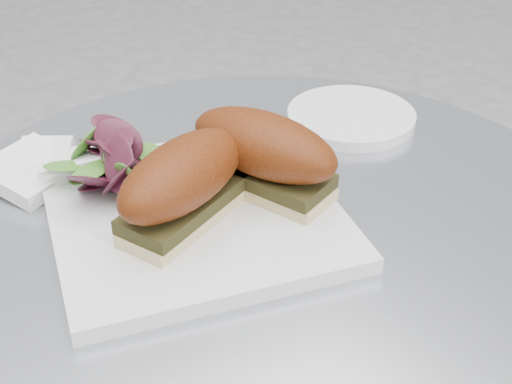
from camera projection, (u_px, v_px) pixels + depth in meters
plate at (194, 214)px, 0.69m from camera, size 0.33×0.33×0.02m
sandwich_left at (183, 182)px, 0.65m from camera, size 0.17×0.13×0.08m
sandwich_right at (263, 152)px, 0.69m from camera, size 0.12×0.18×0.08m
salad at (119, 160)px, 0.71m from camera, size 0.12×0.12×0.05m
napkin at (55, 174)px, 0.75m from camera, size 0.12×0.12×0.02m
saucer at (351, 117)px, 0.87m from camera, size 0.16×0.16×0.01m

